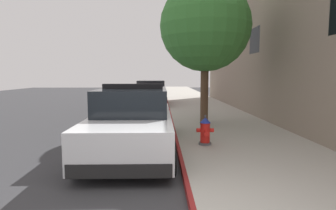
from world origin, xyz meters
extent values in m
cube|color=#353538|center=(-4.21, 10.00, -0.10)|extent=(31.40, 60.00, 0.20)
cube|color=#ADA89E|center=(1.79, 10.00, 0.07)|extent=(3.58, 60.00, 0.13)
cube|color=maroon|center=(-0.04, 10.00, 0.07)|extent=(0.08, 60.00, 0.13)
cube|color=gray|center=(6.64, 9.11, 3.08)|extent=(6.12, 21.71, 6.15)
cube|color=black|center=(3.61, 9.11, 3.38)|extent=(0.06, 1.30, 1.10)
cube|color=black|center=(3.61, 15.19, 3.38)|extent=(0.06, 1.30, 1.10)
cube|color=white|center=(-1.16, 3.75, 0.58)|extent=(1.84, 4.80, 0.76)
cube|color=black|center=(-1.16, 3.90, 1.26)|extent=(1.64, 2.50, 0.60)
cube|color=black|center=(-1.16, 1.41, 0.32)|extent=(1.76, 0.16, 0.24)
cube|color=black|center=(-1.16, 6.09, 0.32)|extent=(1.76, 0.16, 0.24)
cylinder|color=black|center=(-2.02, 5.45, 0.32)|extent=(0.22, 0.64, 0.64)
cylinder|color=black|center=(-0.30, 5.45, 0.32)|extent=(0.22, 0.64, 0.64)
cylinder|color=black|center=(-2.02, 2.05, 0.32)|extent=(0.22, 0.64, 0.64)
cylinder|color=black|center=(-0.30, 2.05, 0.32)|extent=(0.22, 0.64, 0.64)
cube|color=black|center=(-1.16, 3.85, 1.62)|extent=(1.48, 0.20, 0.12)
cube|color=red|center=(-1.51, 3.85, 1.62)|extent=(0.44, 0.18, 0.11)
cube|color=#1E33E0|center=(-0.81, 3.85, 1.62)|extent=(0.44, 0.18, 0.11)
cube|color=maroon|center=(-1.07, 14.48, 0.58)|extent=(1.84, 4.80, 0.76)
cube|color=black|center=(-1.07, 14.63, 1.26)|extent=(1.64, 2.50, 0.60)
cube|color=black|center=(-1.07, 12.14, 0.32)|extent=(1.76, 0.16, 0.24)
cube|color=black|center=(-1.07, 16.82, 0.32)|extent=(1.76, 0.16, 0.24)
cylinder|color=black|center=(-1.93, 16.18, 0.32)|extent=(0.22, 0.64, 0.64)
cylinder|color=black|center=(-0.21, 16.18, 0.32)|extent=(0.22, 0.64, 0.64)
cylinder|color=black|center=(-1.93, 12.78, 0.32)|extent=(0.22, 0.64, 0.64)
cylinder|color=black|center=(-0.21, 12.78, 0.32)|extent=(0.22, 0.64, 0.64)
cylinder|color=#4C4C51|center=(0.65, 3.84, 0.16)|extent=(0.32, 0.32, 0.06)
cylinder|color=red|center=(0.65, 3.84, 0.44)|extent=(0.24, 0.24, 0.50)
cone|color=navy|center=(0.65, 3.84, 0.76)|extent=(0.28, 0.28, 0.14)
cylinder|color=#4C4C51|center=(0.65, 3.84, 0.86)|extent=(0.05, 0.05, 0.06)
cylinder|color=red|center=(0.48, 3.84, 0.50)|extent=(0.10, 0.10, 0.10)
cylinder|color=red|center=(0.82, 3.84, 0.50)|extent=(0.10, 0.10, 0.10)
cylinder|color=red|center=(0.65, 3.66, 0.45)|extent=(0.13, 0.12, 0.13)
cylinder|color=brown|center=(1.08, 6.79, 1.31)|extent=(0.28, 0.28, 2.35)
sphere|color=#387A33|center=(1.08, 6.79, 3.59)|extent=(3.15, 3.15, 3.15)
camera|label=1|loc=(-0.47, -3.16, 1.90)|focal=30.12mm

